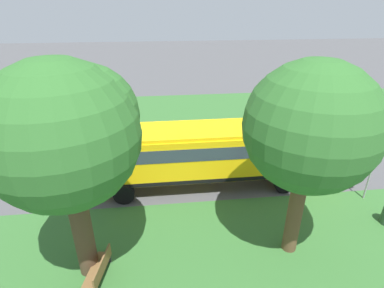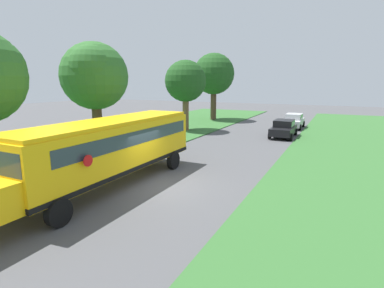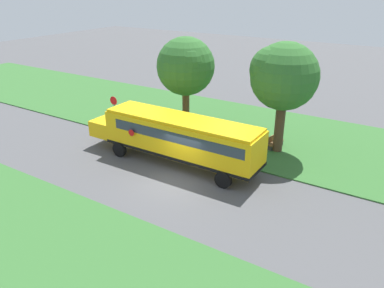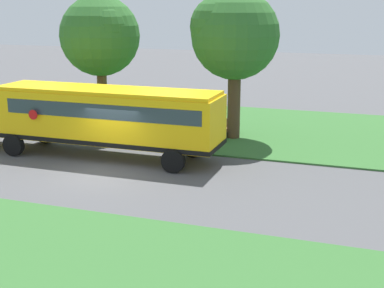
{
  "view_description": "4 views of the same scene",
  "coord_description": "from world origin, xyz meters",
  "px_view_note": "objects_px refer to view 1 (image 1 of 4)",
  "views": [
    {
      "loc": [
        -15.55,
        0.89,
        8.74
      ],
      "look_at": [
        -1.42,
        -0.74,
        1.92
      ],
      "focal_mm": 28.0,
      "sensor_mm": 36.0,
      "label": 1
    },
    {
      "loc": [
        7.3,
        -11.66,
        4.86
      ],
      "look_at": [
        0.05,
        2.94,
        1.52
      ],
      "focal_mm": 28.0,
      "sensor_mm": 36.0,
      "label": 2
    },
    {
      "loc": [
        15.78,
        11.18,
        10.95
      ],
      "look_at": [
        -2.64,
        -0.36,
        1.42
      ],
      "focal_mm": 35.0,
      "sensor_mm": 36.0,
      "label": 3
    },
    {
      "loc": [
        18.73,
        10.42,
        6.77
      ],
      "look_at": [
        -0.31,
        3.83,
        1.5
      ],
      "focal_mm": 50.0,
      "sensor_mm": 36.0,
      "label": 4
    }
  ],
  "objects_px": {
    "stop_sign": "(372,168)",
    "park_bench": "(99,270)",
    "school_bus": "(203,151)",
    "oak_tree_roadside_mid": "(69,132)",
    "oak_tree_beside_bus": "(306,125)"
  },
  "relations": [
    {
      "from": "school_bus",
      "to": "oak_tree_roadside_mid",
      "type": "height_order",
      "value": "oak_tree_roadside_mid"
    },
    {
      "from": "school_bus",
      "to": "stop_sign",
      "type": "bearing_deg",
      "value": -106.95
    },
    {
      "from": "school_bus",
      "to": "oak_tree_roadside_mid",
      "type": "relative_size",
      "value": 1.65
    },
    {
      "from": "stop_sign",
      "to": "park_bench",
      "type": "xyz_separation_m",
      "value": [
        -3.32,
        11.97,
        -1.26
      ]
    },
    {
      "from": "school_bus",
      "to": "stop_sign",
      "type": "xyz_separation_m",
      "value": [
        -2.3,
        -7.55,
        -0.19
      ]
    },
    {
      "from": "oak_tree_roadside_mid",
      "to": "stop_sign",
      "type": "bearing_deg",
      "value": -77.17
    },
    {
      "from": "oak_tree_roadside_mid",
      "to": "park_bench",
      "type": "xyz_separation_m",
      "value": [
        -0.54,
        -0.26,
        -4.88
      ]
    },
    {
      "from": "park_bench",
      "to": "school_bus",
      "type": "bearing_deg",
      "value": -38.18
    },
    {
      "from": "oak_tree_beside_bus",
      "to": "park_bench",
      "type": "relative_size",
      "value": 4.38
    },
    {
      "from": "oak_tree_roadside_mid",
      "to": "school_bus",
      "type": "bearing_deg",
      "value": -42.64
    },
    {
      "from": "oak_tree_beside_bus",
      "to": "park_bench",
      "type": "height_order",
      "value": "oak_tree_beside_bus"
    },
    {
      "from": "school_bus",
      "to": "park_bench",
      "type": "relative_size",
      "value": 7.46
    },
    {
      "from": "park_bench",
      "to": "oak_tree_beside_bus",
      "type": "bearing_deg",
      "value": -84.01
    },
    {
      "from": "school_bus",
      "to": "oak_tree_roadside_mid",
      "type": "bearing_deg",
      "value": 137.36
    },
    {
      "from": "school_bus",
      "to": "stop_sign",
      "type": "height_order",
      "value": "school_bus"
    }
  ]
}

